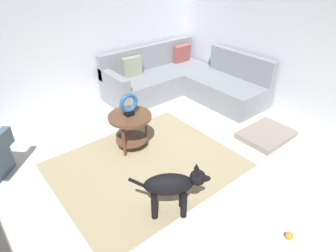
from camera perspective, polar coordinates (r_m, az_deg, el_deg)
ground_plane at (r=3.46m, az=0.58°, el=-15.14°), size 6.00×6.00×0.10m
wall_back at (r=5.11m, az=-22.00°, el=16.80°), size 6.00×0.12×2.70m
wall_right at (r=4.95m, az=28.76°, el=14.83°), size 0.12×6.00×2.70m
area_rug at (r=3.90m, az=-4.38°, el=-7.72°), size 2.30×1.90×0.01m
sectional_couch at (r=5.64m, az=2.90°, el=8.81°), size 2.20×2.25×0.88m
side_table at (r=4.02m, az=-7.49°, el=0.59°), size 0.60×0.60×0.54m
torus_sculpture at (r=3.88m, az=-7.79°, el=4.33°), size 0.28×0.08×0.33m
dog_bed_mat at (r=4.67m, az=18.91°, el=-1.61°), size 0.80×0.60×0.09m
dog at (r=3.04m, az=0.95°, el=-11.83°), size 0.73×0.53×0.63m
dog_toy_ball at (r=3.29m, az=22.91°, el=-19.41°), size 0.08×0.08×0.08m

